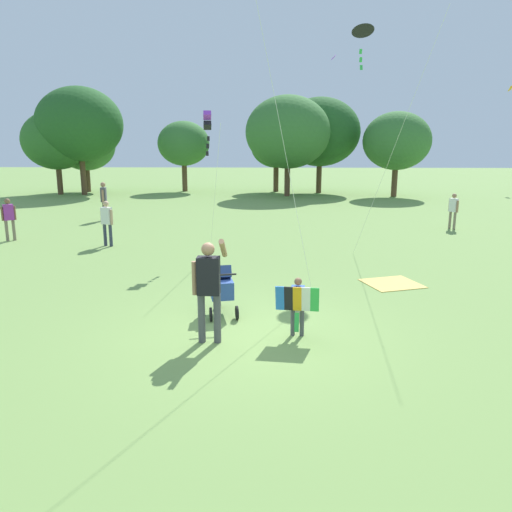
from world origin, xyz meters
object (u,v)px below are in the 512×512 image
object	(u,v)px
child_with_butterfly_kite	(298,301)
person_sitting_far	(107,220)
person_adult_flyer	(209,283)
kite_green_novelty	(207,122)
stroller	(221,285)
person_kid_running	(453,208)
picnic_blanket	(392,284)
person_red_shirt	(104,198)
kite_orange_delta	(364,34)
person_couple_left	(9,216)

from	to	relation	value
child_with_butterfly_kite	person_sitting_far	xyz separation A→B (m)	(-6.01, 7.89, 0.24)
person_adult_flyer	kite_green_novelty	xyz separation A→B (m)	(-0.85, 7.04, 2.94)
stroller	person_sitting_far	xyz separation A→B (m)	(-4.51, 6.71, 0.30)
person_kid_running	picnic_blanket	size ratio (longest dim) A/B	1.12
child_with_butterfly_kite	kite_green_novelty	distance (m)	7.89
person_kid_running	stroller	bearing A→B (deg)	-128.36
kite_green_novelty	person_red_shirt	bearing A→B (deg)	129.41
person_sitting_far	person_kid_running	size ratio (longest dim) A/B	1.07
kite_orange_delta	kite_green_novelty	xyz separation A→B (m)	(-4.53, -0.20, -2.45)
person_adult_flyer	picnic_blanket	size ratio (longest dim) A/B	1.47
person_adult_flyer	picnic_blanket	distance (m)	5.71
person_adult_flyer	person_red_shirt	bearing A→B (deg)	114.90
kite_green_novelty	picnic_blanket	xyz separation A→B (m)	(4.94, -3.20, -4.02)
person_adult_flyer	kite_orange_delta	size ratio (longest dim) A/B	0.28
kite_green_novelty	person_couple_left	world-z (taller)	kite_green_novelty
person_sitting_far	person_red_shirt	bearing A→B (deg)	109.22
kite_orange_delta	person_kid_running	size ratio (longest dim) A/B	4.69
stroller	kite_green_novelty	size ratio (longest dim) A/B	0.26
stroller	kite_green_novelty	world-z (taller)	kite_green_novelty
person_adult_flyer	stroller	xyz separation A→B (m)	(0.06, 1.49, -0.48)
person_adult_flyer	person_kid_running	xyz separation A→B (m)	(8.37, 12.00, -0.24)
picnic_blanket	person_sitting_far	bearing A→B (deg)	152.97
person_red_shirt	person_kid_running	bearing A→B (deg)	-6.96
person_red_shirt	person_kid_running	size ratio (longest dim) A/B	1.19
person_adult_flyer	person_sitting_far	xyz separation A→B (m)	(-4.46, 8.20, -0.18)
kite_orange_delta	kite_green_novelty	size ratio (longest dim) A/B	1.55
person_adult_flyer	person_sitting_far	distance (m)	9.34
person_kid_running	picnic_blanket	distance (m)	9.25
child_with_butterfly_kite	stroller	size ratio (longest dim) A/B	0.98
child_with_butterfly_kite	person_adult_flyer	distance (m)	1.64
person_adult_flyer	kite_orange_delta	bearing A→B (deg)	63.05
stroller	person_sitting_far	world-z (taller)	person_sitting_far
picnic_blanket	kite_orange_delta	bearing A→B (deg)	96.90
person_couple_left	picnic_blanket	size ratio (longest dim) A/B	1.18
kite_green_novelty	person_sitting_far	xyz separation A→B (m)	(-3.61, 1.16, -3.12)
person_adult_flyer	picnic_blanket	world-z (taller)	person_adult_flyer
person_adult_flyer	child_with_butterfly_kite	bearing A→B (deg)	11.47
kite_orange_delta	person_sitting_far	distance (m)	9.91
child_with_butterfly_kite	person_adult_flyer	bearing A→B (deg)	-168.53
kite_green_novelty	person_kid_running	bearing A→B (deg)	28.27
person_red_shirt	kite_orange_delta	bearing A→B (deg)	-33.03
person_sitting_far	person_couple_left	distance (m)	3.87
person_sitting_far	person_adult_flyer	bearing A→B (deg)	-61.49
child_with_butterfly_kite	kite_orange_delta	size ratio (longest dim) A/B	0.16
kite_orange_delta	picnic_blanket	size ratio (longest dim) A/B	5.27
kite_orange_delta	person_red_shirt	world-z (taller)	kite_orange_delta
person_adult_flyer	kite_green_novelty	size ratio (longest dim) A/B	0.43
kite_orange_delta	kite_green_novelty	bearing A→B (deg)	-177.42
child_with_butterfly_kite	stroller	xyz separation A→B (m)	(-1.50, 1.17, -0.06)
kite_orange_delta	person_couple_left	size ratio (longest dim) A/B	4.46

